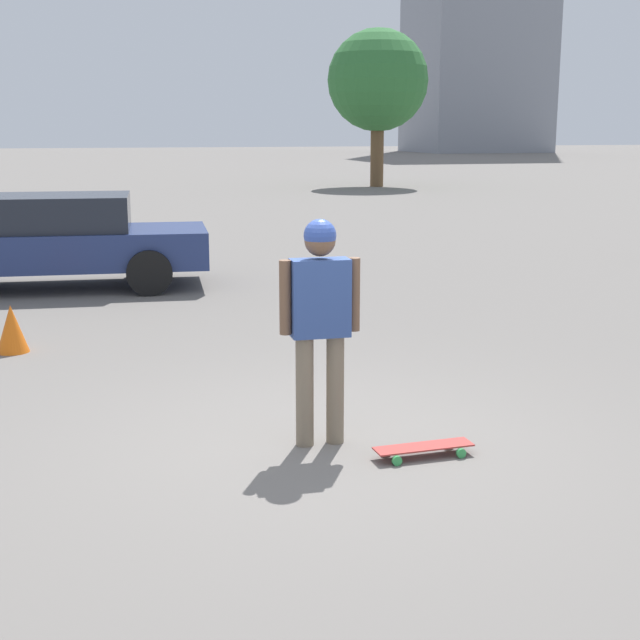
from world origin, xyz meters
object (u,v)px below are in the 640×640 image
Objects in this scene: car_parked_near at (55,240)px; traffic_cone at (12,329)px; skateboard at (423,448)px; person at (320,310)px.

traffic_cone is (-4.06, 0.43, -0.48)m from car_parked_near.
skateboard is 8.71m from car_parked_near.
skateboard is at bearing -142.92° from traffic_cone.
person is 4.52m from traffic_cone.
car_parked_near is (7.75, 2.06, -0.32)m from person.
person is at bearing 109.89° from car_parked_near.
skateboard is at bearing 113.36° from car_parked_near.
person is at bearing -146.06° from traffic_cone.
car_parked_near reaches higher than skateboard.
person is 1.30m from skateboard.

